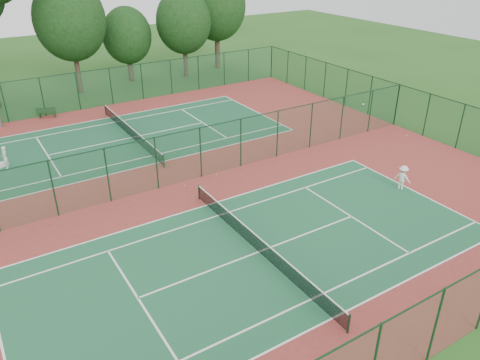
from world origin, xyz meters
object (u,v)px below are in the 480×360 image
(bench, at_px, (47,112))
(player_far, at_px, (5,157))
(player_near, at_px, (403,178))
(kit_bag, at_px, (3,164))

(bench, bearing_deg, player_far, -93.45)
(player_far, bearing_deg, player_near, 55.32)
(player_near, bearing_deg, bench, 14.29)
(player_near, bearing_deg, kit_bag, 33.21)
(player_near, distance_m, kit_bag, 26.83)
(player_near, bearing_deg, player_far, 33.66)
(player_far, bearing_deg, kit_bag, -149.22)
(player_near, relative_size, kit_bag, 1.90)
(player_near, height_order, kit_bag, player_near)
(bench, height_order, kit_bag, bench)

